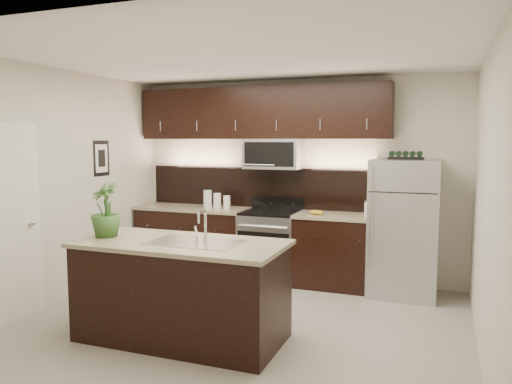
{
  "coord_description": "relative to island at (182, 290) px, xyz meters",
  "views": [
    {
      "loc": [
        1.9,
        -4.57,
        1.89
      ],
      "look_at": [
        -0.03,
        0.55,
        1.31
      ],
      "focal_mm": 35.0,
      "sensor_mm": 36.0,
      "label": 1
    }
  ],
  "objects": [
    {
      "name": "canisters",
      "position": [
        -0.68,
        2.18,
        0.58
      ],
      "size": [
        0.37,
        0.16,
        0.25
      ],
      "rotation": [
        0.0,
        0.0,
        0.2
      ],
      "color": "silver",
      "rests_on": "counter_run"
    },
    {
      "name": "island",
      "position": [
        0.0,
        0.0,
        0.0
      ],
      "size": [
        1.96,
        0.96,
        0.94
      ],
      "color": "black",
      "rests_on": "ground"
    },
    {
      "name": "refrigerator",
      "position": [
        1.85,
        2.15,
        0.36
      ],
      "size": [
        0.8,
        0.72,
        1.66
      ],
      "primitive_type": "cube",
      "color": "#B2B2B7",
      "rests_on": "ground"
    },
    {
      "name": "french_press",
      "position": [
        1.42,
        2.16,
        0.57
      ],
      "size": [
        0.09,
        0.09,
        0.27
      ],
      "rotation": [
        0.0,
        0.0,
        0.33
      ],
      "color": "silver",
      "rests_on": "counter_run"
    },
    {
      "name": "counter_run",
      "position": [
        -0.08,
        2.21,
        -0.0
      ],
      "size": [
        3.51,
        0.65,
        0.94
      ],
      "color": "black",
      "rests_on": "ground"
    },
    {
      "name": "bananas",
      "position": [
        0.75,
        2.13,
        0.5
      ],
      "size": [
        0.23,
        0.21,
        0.06
      ],
      "primitive_type": "ellipsoid",
      "rotation": [
        0.0,
        0.0,
        -0.41
      ],
      "color": "gold",
      "rests_on": "counter_run"
    },
    {
      "name": "plant",
      "position": [
        -0.81,
        -0.05,
        0.74
      ],
      "size": [
        0.38,
        0.38,
        0.54
      ],
      "primitive_type": "imported",
      "rotation": [
        0.0,
        0.0,
        -0.31
      ],
      "color": "#2E5421",
      "rests_on": "island"
    },
    {
      "name": "room_walls",
      "position": [
        0.27,
        0.48,
        1.22
      ],
      "size": [
        4.52,
        4.02,
        2.71
      ],
      "color": "beige",
      "rests_on": "ground"
    },
    {
      "name": "sink_faucet",
      "position": [
        0.15,
        0.01,
        0.48
      ],
      "size": [
        0.84,
        0.5,
        0.28
      ],
      "color": "silver",
      "rests_on": "island"
    },
    {
      "name": "upper_fixtures",
      "position": [
        -0.05,
        2.35,
        1.67
      ],
      "size": [
        3.49,
        0.4,
        1.66
      ],
      "color": "black",
      "rests_on": "counter_run"
    },
    {
      "name": "ground",
      "position": [
        0.38,
        0.52,
        -0.47
      ],
      "size": [
        4.5,
        4.5,
        0.0
      ],
      "primitive_type": "plane",
      "color": "gray",
      "rests_on": "ground"
    },
    {
      "name": "wine_rack",
      "position": [
        1.85,
        2.15,
        1.23
      ],
      "size": [
        0.41,
        0.25,
        0.1
      ],
      "color": "black",
      "rests_on": "refrigerator"
    }
  ]
}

